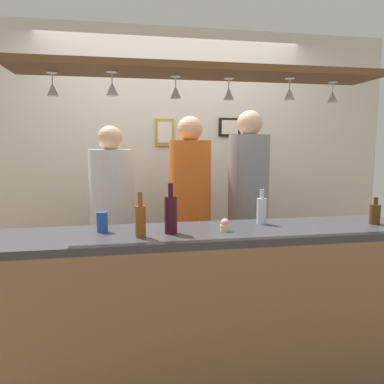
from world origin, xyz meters
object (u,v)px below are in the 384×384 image
Objects in this scene: bottle_beer_brown_stubby at (375,214)px; cupcake at (225,225)px; person_right_grey_shirt at (248,195)px; picture_frame_upper_small at (230,127)px; bottle_wine_dark_red at (171,214)px; person_middle_orange_shirt at (190,201)px; person_left_white_patterned_shirt at (112,209)px; picture_frame_crest at (165,132)px; drink_can at (102,222)px; bottle_beer_amber_tall at (140,220)px; bottle_soda_clear at (262,210)px.

bottle_beer_brown_stubby reaches higher than cupcake.
picture_frame_upper_small is (0.01, 0.63, 0.59)m from person_right_grey_shirt.
person_right_grey_shirt is 5.92× the size of bottle_wine_dark_red.
picture_frame_upper_small reaches higher than person_middle_orange_shirt.
picture_frame_crest reaches higher than person_left_white_patterned_shirt.
drink_can is at bearing -131.33° from picture_frame_upper_small.
bottle_beer_amber_tall reaches higher than bottle_beer_brown_stubby.
bottle_soda_clear is (0.99, -0.65, 0.08)m from person_left_white_patterned_shirt.
drink_can is 1.54m from picture_frame_crest.
cupcake is 1.58m from picture_frame_crest.
picture_frame_crest is (-1.24, 1.43, 0.57)m from bottle_beer_brown_stubby.
bottle_beer_brown_stubby is at bearing 1.11° from cupcake.
picture_frame_upper_small is (0.95, 1.50, 0.60)m from bottle_beer_amber_tall.
person_right_grey_shirt is at bearing 62.32° from cupcake.
bottle_wine_dark_red reaches higher than cupcake.
bottle_wine_dark_red is at bearing -166.10° from bottle_soda_clear.
bottle_beer_amber_tall is at bearing -122.27° from picture_frame_upper_small.
picture_frame_crest reaches higher than cupcake.
picture_frame_upper_small is at bearing 51.07° from person_middle_orange_shirt.
bottle_wine_dark_red reaches higher than bottle_soda_clear.
picture_frame_upper_small is (-0.59, 1.43, 0.63)m from bottle_beer_brown_stubby.
bottle_beer_amber_tall reaches higher than drink_can.
bottle_wine_dark_red is 1.73m from picture_frame_upper_small.
bottle_beer_brown_stubby is at bearing -10.81° from bottle_soda_clear.
drink_can is at bearing 176.87° from bottle_beer_brown_stubby.
bottle_beer_brown_stubby is 0.69× the size of bottle_beer_amber_tall.
bottle_beer_brown_stubby is at bearing -67.48° from picture_frame_upper_small.
picture_frame_crest is at bearing 52.16° from person_left_white_patterned_shirt.
person_left_white_patterned_shirt is at bearing 102.26° from bottle_beer_amber_tall.
bottle_wine_dark_red is 0.42m from drink_can.
person_right_grey_shirt reaches higher than person_middle_orange_shirt.
person_middle_orange_shirt is at bearing 180.00° from person_right_grey_shirt.
person_middle_orange_shirt is at bearing 144.21° from bottle_beer_brown_stubby.
drink_can is at bearing -92.67° from person_left_white_patterned_shirt.
person_right_grey_shirt is at bearing 42.87° from bottle_beer_amber_tall.
bottle_beer_brown_stubby reaches higher than drink_can.
person_middle_orange_shirt is 1.36m from bottle_beer_brown_stubby.
person_right_grey_shirt is 0.87m from picture_frame_upper_small.
bottle_beer_brown_stubby is 1.97m from picture_frame_crest.
person_left_white_patterned_shirt is 0.92× the size of person_right_grey_shirt.
drink_can is (-0.40, 0.11, -0.06)m from bottle_wine_dark_red.
bottle_wine_dark_red reaches higher than bottle_beer_amber_tall.
picture_frame_crest is (-0.64, 0.63, 0.54)m from person_right_grey_shirt.
bottle_beer_brown_stubby is 1.67m from picture_frame_upper_small.
bottle_wine_dark_red is (-0.26, -0.81, 0.05)m from person_middle_orange_shirt.
person_middle_orange_shirt is 1.03m from picture_frame_upper_small.
picture_frame_upper_small is at bearing 73.13° from cupcake.
bottle_wine_dark_red is at bearing -118.07° from picture_frame_upper_small.
bottle_soda_clear is 0.77× the size of bottle_wine_dark_red.
picture_frame_crest reaches higher than bottle_wine_dark_red.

